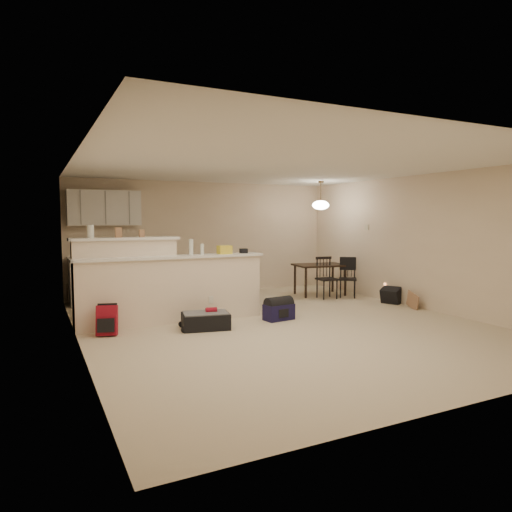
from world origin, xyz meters
TOP-DOWN VIEW (x-y plane):
  - room at (0.00, 0.00)m, footprint 7.00×7.02m
  - breakfast_bar at (-1.76, 0.98)m, footprint 3.08×0.58m
  - upper_cabinets at (-2.20, 3.32)m, footprint 1.40×0.34m
  - kitchen_counter at (-2.00, 3.19)m, footprint 1.80×0.60m
  - thermostat at (2.98, 1.55)m, footprint 0.02×0.12m
  - jar at (-2.71, 1.12)m, footprint 0.10×0.10m
  - cereal_box at (-2.30, 1.12)m, footprint 0.10×0.07m
  - small_box at (-1.94, 1.12)m, footprint 0.08×0.06m
  - bottle_a at (-1.19, 0.90)m, footprint 0.07×0.07m
  - bottle_b at (-0.99, 0.90)m, footprint 0.06×0.06m
  - bag_lump at (-0.60, 0.90)m, footprint 0.22×0.18m
  - pouch at (-0.24, 0.90)m, footprint 0.12×0.10m
  - dining_table at (2.17, 2.11)m, footprint 1.18×0.87m
  - pendant_lamp at (2.17, 2.11)m, footprint 0.36×0.36m
  - dining_chair_near at (2.04, 1.66)m, footprint 0.42×0.40m
  - dining_chair_far at (2.53, 1.59)m, footprint 0.50×0.50m
  - suitcase at (-1.17, 0.27)m, footprint 0.78×0.59m
  - red_backpack at (-2.59, 0.53)m, footprint 0.33×0.25m
  - navy_duffel at (0.13, 0.31)m, footprint 0.52×0.33m
  - black_daypack at (2.85, 0.61)m, footprint 0.38×0.43m
  - cardboard_sheet at (2.85, 0.04)m, footprint 0.12×0.38m

SIDE VIEW (x-z plane):
  - suitcase at x=-1.17m, z-range 0.00..0.24m
  - navy_duffel at x=0.13m, z-range 0.00..0.27m
  - cardboard_sheet at x=2.85m, z-range 0.00..0.30m
  - black_daypack at x=2.85m, z-range 0.00..0.31m
  - red_backpack at x=-2.59m, z-range 0.00..0.43m
  - dining_chair_far at x=2.53m, z-range 0.00..0.84m
  - dining_chair_near at x=2.04m, z-range 0.00..0.88m
  - kitchen_counter at x=-2.00m, z-range 0.00..0.90m
  - dining_table at x=2.17m, z-range 0.26..0.94m
  - breakfast_bar at x=-1.76m, z-range -0.09..1.30m
  - pouch at x=-0.24m, z-range 1.09..1.17m
  - bag_lump at x=-0.60m, z-range 1.09..1.23m
  - bottle_b at x=-0.99m, z-range 1.09..1.27m
  - bottle_a at x=-1.19m, z-range 1.09..1.35m
  - room at x=0.00m, z-range 0.00..2.50m
  - small_box at x=-1.94m, z-range 1.39..1.51m
  - cereal_box at x=-2.30m, z-range 1.39..1.55m
  - jar at x=-2.71m, z-range 1.39..1.59m
  - thermostat at x=2.98m, z-range 1.44..1.56m
  - upper_cabinets at x=-2.20m, z-range 1.55..2.25m
  - pendant_lamp at x=2.17m, z-range 1.68..2.30m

